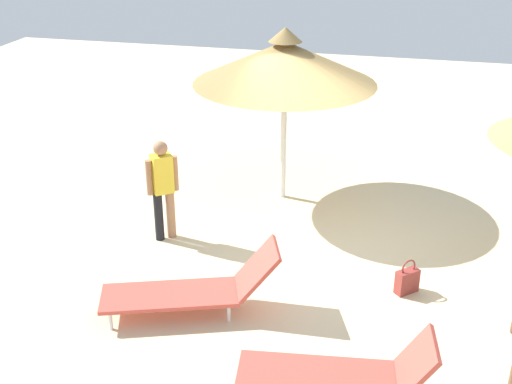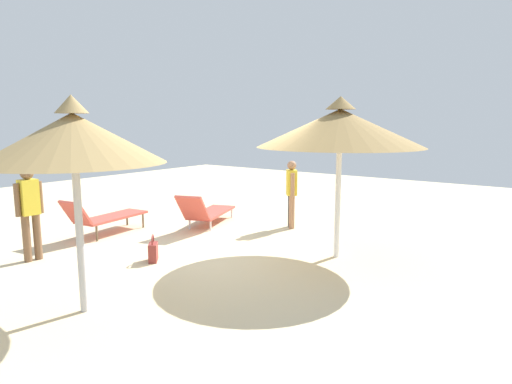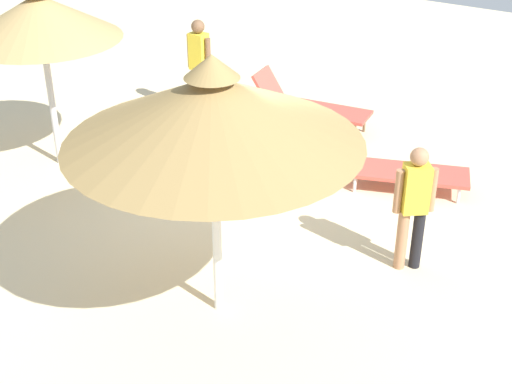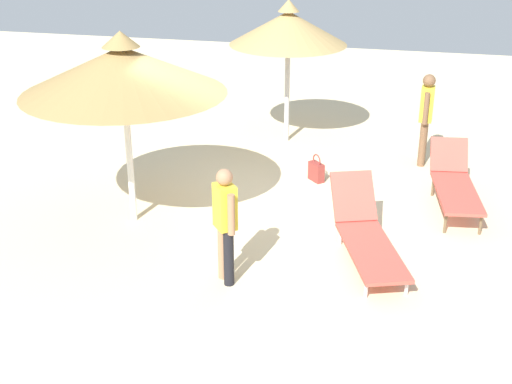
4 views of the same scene
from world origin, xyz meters
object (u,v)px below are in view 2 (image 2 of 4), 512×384
object	(u,v)px
parasol_umbrella_front	(73,138)
lounge_chair_edge	(206,211)
person_standing_back	(30,208)
lounge_chair_far_left	(104,216)
handbag	(153,251)
parasol_umbrella_near_right	(340,128)
person_standing_far_right	(292,190)

from	to	relation	value
parasol_umbrella_front	lounge_chair_edge	distance (m)	5.10
lounge_chair_edge	person_standing_back	size ratio (longest dim) A/B	1.35
parasol_umbrella_front	lounge_chair_far_left	size ratio (longest dim) A/B	1.38
person_standing_back	parasol_umbrella_front	bearing A→B (deg)	-14.72
parasol_umbrella_front	handbag	size ratio (longest dim) A/B	5.66
person_standing_back	handbag	size ratio (longest dim) A/B	3.43
parasol_umbrella_near_right	person_standing_back	distance (m)	5.48
lounge_chair_far_left	person_standing_back	size ratio (longest dim) A/B	1.20
parasol_umbrella_front	lounge_chair_edge	xyz separation A→B (m)	(-1.91, 4.35, -1.84)
person_standing_far_right	handbag	size ratio (longest dim) A/B	3.19
parasol_umbrella_front	handbag	world-z (taller)	parasol_umbrella_front
person_standing_far_right	handbag	distance (m)	3.62
parasol_umbrella_near_right	lounge_chair_edge	distance (m)	3.98
lounge_chair_edge	person_standing_far_right	bearing A→B (deg)	31.98
parasol_umbrella_near_right	handbag	bearing A→B (deg)	-138.92
parasol_umbrella_front	parasol_umbrella_near_right	size ratio (longest dim) A/B	0.94
parasol_umbrella_near_right	handbag	world-z (taller)	parasol_umbrella_near_right
lounge_chair_edge	person_standing_back	xyz separation A→B (m)	(-0.69, -3.67, 0.59)
person_standing_back	handbag	world-z (taller)	person_standing_back
handbag	person_standing_back	bearing A→B (deg)	-145.12
parasol_umbrella_near_right	parasol_umbrella_front	bearing A→B (deg)	-111.24
lounge_chair_edge	handbag	xyz separation A→B (m)	(1.03, -2.47, -0.17)
lounge_chair_far_left	person_standing_far_right	world-z (taller)	person_standing_far_right
parasol_umbrella_near_right	person_standing_far_right	distance (m)	2.69
lounge_chair_edge	handbag	bearing A→B (deg)	-67.29
lounge_chair_far_left	person_standing_far_right	bearing A→B (deg)	45.84
parasol_umbrella_near_right	handbag	xyz separation A→B (m)	(-2.43, -2.12, -2.10)
handbag	parasol_umbrella_near_right	bearing A→B (deg)	41.08
parasol_umbrella_near_right	person_standing_far_right	bearing A→B (deg)	142.54
lounge_chair_edge	person_standing_back	world-z (taller)	person_standing_back
lounge_chair_edge	person_standing_far_right	xyz separation A→B (m)	(1.65, 1.03, 0.51)
parasol_umbrella_front	lounge_chair_far_left	bearing A→B (deg)	141.51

